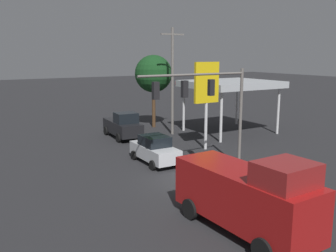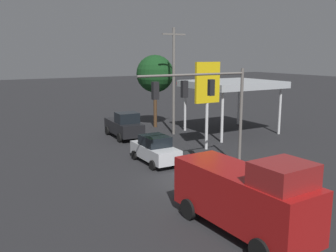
# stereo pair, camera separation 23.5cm
# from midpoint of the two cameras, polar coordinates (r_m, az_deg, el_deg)

# --- Properties ---
(ground_plane) EXTENTS (200.00, 200.00, 0.00)m
(ground_plane) POSITION_cam_midpoint_polar(r_m,az_deg,el_deg) (22.64, 2.87, -8.35)
(ground_plane) COLOR #262628
(traffic_signal_assembly) EXTENTS (7.59, 0.43, 6.56)m
(traffic_signal_assembly) POSITION_cam_midpoint_polar(r_m,az_deg,el_deg) (23.05, 6.04, 4.44)
(traffic_signal_assembly) COLOR slate
(traffic_signal_assembly) RESTS_ON ground
(utility_pole) EXTENTS (2.40, 0.26, 9.80)m
(utility_pole) POSITION_cam_midpoint_polar(r_m,az_deg,el_deg) (34.69, 1.07, 7.17)
(utility_pole) COLOR slate
(utility_pole) RESTS_ON ground
(gas_station_canopy) EXTENTS (8.02, 7.07, 4.96)m
(gas_station_canopy) POSITION_cam_midpoint_polar(r_m,az_deg,el_deg) (36.16, 9.93, 6.20)
(gas_station_canopy) COLOR #B2B7BC
(gas_station_canopy) RESTS_ON ground
(price_sign) EXTENTS (2.19, 0.27, 6.87)m
(price_sign) POSITION_cam_midpoint_polar(r_m,az_deg,el_deg) (29.23, 6.25, 5.92)
(price_sign) COLOR silver
(price_sign) RESTS_ON ground
(delivery_truck) EXTENTS (2.78, 6.89, 3.58)m
(delivery_truck) POSITION_cam_midpoint_polar(r_m,az_deg,el_deg) (16.15, 12.06, -10.30)
(delivery_truck) COLOR maroon
(delivery_truck) RESTS_ON ground
(pickup_parked) EXTENTS (2.50, 5.31, 2.40)m
(pickup_parked) POSITION_cam_midpoint_polar(r_m,az_deg,el_deg) (33.92, -6.48, 0.06)
(pickup_parked) COLOR black
(pickup_parked) RESTS_ON ground
(sedan_waiting) EXTENTS (2.09, 4.41, 1.93)m
(sedan_waiting) POSITION_cam_midpoint_polar(r_m,az_deg,el_deg) (26.00, -1.73, -3.59)
(sedan_waiting) COLOR silver
(sedan_waiting) RESTS_ON ground
(street_tree) EXTENTS (3.77, 3.77, 7.38)m
(street_tree) POSITION_cam_midpoint_polar(r_m,az_deg,el_deg) (38.18, -1.82, 7.92)
(street_tree) COLOR #4C331E
(street_tree) RESTS_ON ground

